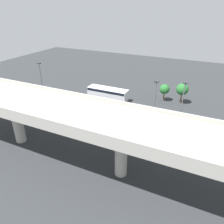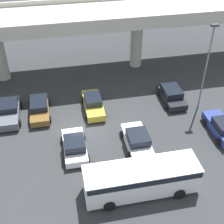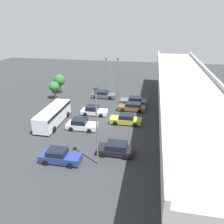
{
  "view_description": "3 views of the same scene",
  "coord_description": "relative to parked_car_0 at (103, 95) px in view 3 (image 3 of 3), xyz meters",
  "views": [
    {
      "loc": [
        -15.9,
        30.32,
        18.59
      ],
      "look_at": [
        -0.83,
        -1.15,
        0.98
      ],
      "focal_mm": 35.0,
      "sensor_mm": 36.0,
      "label": 1
    },
    {
      "loc": [
        -1.89,
        -22.6,
        19.54
      ],
      "look_at": [
        2.62,
        -0.4,
        2.2
      ],
      "focal_mm": 50.0,
      "sensor_mm": 36.0,
      "label": 2
    },
    {
      "loc": [
        31.96,
        6.81,
        15.19
      ],
      "look_at": [
        0.86,
        0.96,
        1.58
      ],
      "focal_mm": 35.0,
      "sensor_mm": 36.0,
      "label": 3
    }
  ],
  "objects": [
    {
      "name": "parked_car_0",
      "position": [
        0.0,
        0.0,
        0.0
      ],
      "size": [
        2.24,
        4.82,
        1.44
      ],
      "rotation": [
        0.0,
        0.0,
        1.57
      ],
      "color": "#515660",
      "rests_on": "ground_plane"
    },
    {
      "name": "parked_car_7",
      "position": [
        22.4,
        0.04,
        0.03
      ],
      "size": [
        2.1,
        4.69,
        1.59
      ],
      "rotation": [
        0.0,
        0.0,
        1.57
      ],
      "color": "navy",
      "rests_on": "ground_plane"
    },
    {
      "name": "parked_car_1",
      "position": [
        2.74,
        6.59,
        0.02
      ],
      "size": [
        2.26,
        4.89,
        1.54
      ],
      "rotation": [
        0.0,
        0.0,
        -1.57
      ],
      "color": "#515660",
      "rests_on": "ground_plane"
    },
    {
      "name": "parked_car_4",
      "position": [
        11.18,
        6.2,
        0.02
      ],
      "size": [
        2.06,
        4.84,
        1.55
      ],
      "rotation": [
        0.0,
        0.0,
        -1.57
      ],
      "color": "gold",
      "rests_on": "ground_plane"
    },
    {
      "name": "parked_car_5",
      "position": [
        14.18,
        -0.07,
        0.04
      ],
      "size": [
        2.23,
        4.47,
        1.62
      ],
      "rotation": [
        0.0,
        0.0,
        1.57
      ],
      "color": "silver",
      "rests_on": "ground_plane"
    },
    {
      "name": "tree_front_left",
      "position": [
        -1.1,
        -9.82,
        2.27
      ],
      "size": [
        2.4,
        2.4,
        4.19
      ],
      "color": "brown",
      "rests_on": "ground_plane"
    },
    {
      "name": "lamp_post_by_overpass",
      "position": [
        1.12,
        3.2,
        4.18
      ],
      "size": [
        0.7,
        0.35,
        8.37
      ],
      "color": "slate",
      "rests_on": "ground_plane"
    },
    {
      "name": "ground_plane",
      "position": [
        9.8,
        2.94,
        -0.7
      ],
      "size": [
        104.23,
        104.23,
        0.0
      ],
      "primitive_type": "plane",
      "color": "#2D3033"
    },
    {
      "name": "highway_overpass",
      "position": [
        9.8,
        14.54,
        5.63
      ],
      "size": [
        50.09,
        7.71,
        7.77
      ],
      "color": "#ADAAA0",
      "rests_on": "ground_plane"
    },
    {
      "name": "parked_car_6",
      "position": [
        19.65,
        6.07,
        0.02
      ],
      "size": [
        2.22,
        4.41,
        1.52
      ],
      "rotation": [
        0.0,
        0.0,
        -1.57
      ],
      "color": "black",
      "rests_on": "ground_plane"
    },
    {
      "name": "shuttle_bus",
      "position": [
        13.16,
        -4.91,
        0.8
      ],
      "size": [
        8.65,
        2.76,
        2.51
      ],
      "color": "silver",
      "rests_on": "ground_plane"
    },
    {
      "name": "tree_front_centre",
      "position": [
        2.36,
        -9.52,
        1.84
      ],
      "size": [
        2.04,
        2.04,
        3.58
      ],
      "color": "brown",
      "rests_on": "ground_plane"
    },
    {
      "name": "lamp_post_near_aisle",
      "position": [
        22.04,
        4.4,
        4.53
      ],
      "size": [
        0.7,
        0.35,
        9.07
      ],
      "color": "slate",
      "rests_on": "ground_plane"
    },
    {
      "name": "lamp_post_mid_lot",
      "position": [
        -2.56,
        0.14,
        3.85
      ],
      "size": [
        0.7,
        0.35,
        7.74
      ],
      "color": "slate",
      "rests_on": "ground_plane"
    },
    {
      "name": "parked_car_2",
      "position": [
        5.74,
        6.59,
        0.0
      ],
      "size": [
        2.1,
        4.79,
        1.47
      ],
      "rotation": [
        0.0,
        0.0,
        -1.57
      ],
      "color": "brown",
      "rests_on": "ground_plane"
    },
    {
      "name": "parked_car_3",
      "position": [
        8.65,
        0.34,
        0.0
      ],
      "size": [
        2.18,
        4.4,
        1.56
      ],
      "rotation": [
        0.0,
        0.0,
        1.57
      ],
      "color": "silver",
      "rests_on": "ground_plane"
    }
  ]
}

